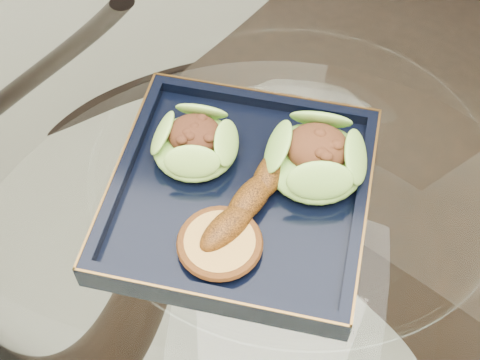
# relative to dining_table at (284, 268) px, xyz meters

# --- Properties ---
(dining_table) EXTENTS (1.13, 1.13, 0.77)m
(dining_table) POSITION_rel_dining_table_xyz_m (0.00, 0.00, 0.00)
(dining_table) COLOR white
(dining_table) RESTS_ON ground
(dining_chair) EXTENTS (0.60, 0.60, 1.07)m
(dining_chair) POSITION_rel_dining_table_xyz_m (0.18, 0.41, 0.00)
(dining_chair) COLOR black
(dining_chair) RESTS_ON ground
(navy_plate) EXTENTS (0.28, 0.28, 0.02)m
(navy_plate) POSITION_rel_dining_table_xyz_m (-0.05, -0.02, 0.17)
(navy_plate) COLOR black
(navy_plate) RESTS_ON dining_table
(lettuce_wrap_left) EXTENTS (0.12, 0.12, 0.03)m
(lettuce_wrap_left) POSITION_rel_dining_table_xyz_m (-0.11, 0.02, 0.20)
(lettuce_wrap_left) COLOR #56912A
(lettuce_wrap_left) RESTS_ON navy_plate
(lettuce_wrap_right) EXTENTS (0.14, 0.14, 0.04)m
(lettuce_wrap_right) POSITION_rel_dining_table_xyz_m (0.02, 0.03, 0.20)
(lettuce_wrap_right) COLOR #679E2E
(lettuce_wrap_right) RESTS_ON navy_plate
(roasted_plantain) EXTENTS (0.09, 0.15, 0.03)m
(roasted_plantain) POSITION_rel_dining_table_xyz_m (-0.04, -0.03, 0.20)
(roasted_plantain) COLOR #6B370B
(roasted_plantain) RESTS_ON navy_plate
(crumb_patty) EXTENTS (0.09, 0.09, 0.01)m
(crumb_patty) POSITION_rel_dining_table_xyz_m (-0.06, -0.09, 0.19)
(crumb_patty) COLOR gold
(crumb_patty) RESTS_ON navy_plate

